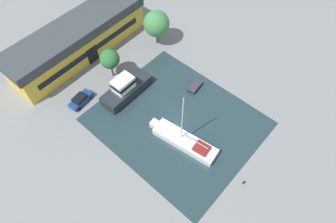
{
  "coord_description": "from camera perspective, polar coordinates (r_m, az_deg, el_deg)",
  "views": [
    {
      "loc": [
        -21.72,
        -17.46,
        42.34
      ],
      "look_at": [
        0.0,
        1.96,
        1.0
      ],
      "focal_mm": 32.0,
      "sensor_mm": 36.0,
      "label": 1
    }
  ],
  "objects": [
    {
      "name": "quay_tree_by_water",
      "position": [
        60.35,
        -2.22,
        16.38
      ],
      "size": [
        5.12,
        5.12,
        7.43
      ],
      "color": "brown",
      "rests_on": "ground"
    },
    {
      "name": "quay_tree_near_building",
      "position": [
        54.97,
        -11.04,
        9.78
      ],
      "size": [
        3.59,
        3.59,
        6.08
      ],
      "color": "brown",
      "rests_on": "ground"
    },
    {
      "name": "water_canal",
      "position": [
        50.69,
        1.65,
        -1.86
      ],
      "size": [
        22.32,
        26.15,
        0.01
      ],
      "primitive_type": "cube",
      "color": "#23383D",
      "rests_on": "ground"
    },
    {
      "name": "ground_plane",
      "position": [
        50.69,
        1.65,
        -1.86
      ],
      "size": [
        440.0,
        440.0,
        0.0
      ],
      "primitive_type": "plane",
      "color": "gray"
    },
    {
      "name": "sailboat_moored",
      "position": [
        47.94,
        3.11,
        -5.58
      ],
      "size": [
        4.35,
        12.13,
        11.31
      ],
      "rotation": [
        0.0,
        0.0,
        0.14
      ],
      "color": "silver",
      "rests_on": "water_canal"
    },
    {
      "name": "warehouse_building",
      "position": [
        61.5,
        -16.8,
        13.03
      ],
      "size": [
        29.42,
        8.53,
        6.81
      ],
      "rotation": [
        0.0,
        0.0,
        0.03
      ],
      "color": "gold",
      "rests_on": "ground"
    },
    {
      "name": "motor_cruiser",
      "position": [
        53.53,
        -8.08,
        4.38
      ],
      "size": [
        9.84,
        3.91,
        4.17
      ],
      "rotation": [
        0.0,
        0.0,
        1.6
      ],
      "color": "#23282D",
      "rests_on": "water_canal"
    },
    {
      "name": "small_dinghy",
      "position": [
        54.99,
        5.12,
        4.75
      ],
      "size": [
        3.31,
        1.93,
        0.68
      ],
      "rotation": [
        0.0,
        0.0,
        4.84
      ],
      "color": "#19234C",
      "rests_on": "water_canal"
    },
    {
      "name": "mooring_bollard",
      "position": [
        46.57,
        14.24,
        -12.96
      ],
      "size": [
        0.29,
        0.29,
        0.69
      ],
      "color": "black",
      "rests_on": "ground"
    },
    {
      "name": "parked_car",
      "position": [
        54.49,
        -16.33,
        2.21
      ],
      "size": [
        4.71,
        2.37,
        1.66
      ],
      "rotation": [
        0.0,
        0.0,
        4.85
      ],
      "color": "navy",
      "rests_on": "ground"
    }
  ]
}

